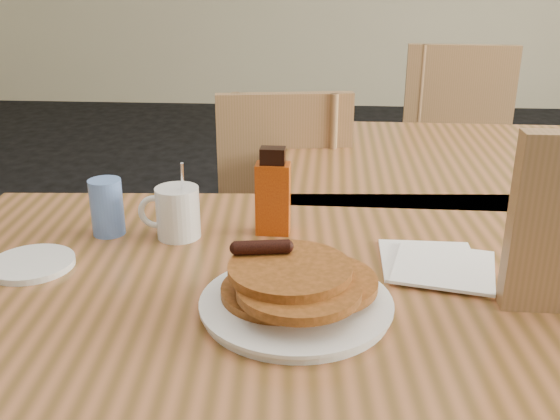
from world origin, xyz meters
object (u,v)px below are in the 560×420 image
object	(u,v)px
main_table	(260,294)
neighbor_table	(506,172)
coffee_mug	(176,212)
chair_main_far	(282,220)
syrup_bottle	(273,194)
pancake_plate	(296,293)
chair_neighbor_far	(459,147)
blue_tumbler	(107,207)

from	to	relation	value
main_table	neighbor_table	world-z (taller)	same
neighbor_table	coffee_mug	size ratio (longest dim) A/B	8.07
chair_main_far	main_table	bearing A→B (deg)	-97.71
main_table	syrup_bottle	xyz separation A→B (m)	(0.01, 0.19, 0.12)
main_table	chair_main_far	xyz separation A→B (m)	(-0.01, 0.75, -0.16)
neighbor_table	pancake_plate	world-z (taller)	pancake_plate
pancake_plate	syrup_bottle	bearing A→B (deg)	101.37
main_table	syrup_bottle	distance (m)	0.23
chair_main_far	pancake_plate	distance (m)	0.91
chair_main_far	chair_neighbor_far	distance (m)	1.01
chair_neighbor_far	blue_tumbler	world-z (taller)	chair_neighbor_far
chair_main_far	syrup_bottle	world-z (taller)	syrup_bottle
coffee_mug	chair_main_far	bearing A→B (deg)	86.93
chair_neighbor_far	syrup_bottle	world-z (taller)	chair_neighbor_far
chair_neighbor_far	main_table	bearing A→B (deg)	-109.78
chair_neighbor_far	pancake_plate	size ratio (longest dim) A/B	3.14
neighbor_table	chair_neighbor_far	world-z (taller)	chair_neighbor_far
chair_main_far	syrup_bottle	distance (m)	0.63
neighbor_table	blue_tumbler	size ratio (longest dim) A/B	11.42
chair_neighbor_far	chair_main_far	bearing A→B (deg)	-127.92
syrup_bottle	pancake_plate	bearing A→B (deg)	-77.12
blue_tumbler	neighbor_table	bearing A→B (deg)	32.24
coffee_mug	syrup_bottle	size ratio (longest dim) A/B	0.91
neighbor_table	coffee_mug	distance (m)	1.03
main_table	coffee_mug	xyz separation A→B (m)	(-0.19, 0.16, 0.09)
main_table	blue_tumbler	bearing A→B (deg)	153.66
main_table	neighbor_table	size ratio (longest dim) A/B	1.04
chair_neighbor_far	coffee_mug	xyz separation A→B (m)	(-0.84, -1.34, 0.22)
chair_main_far	coffee_mug	distance (m)	0.67
main_table	syrup_bottle	size ratio (longest dim) A/B	7.58
main_table	syrup_bottle	bearing A→B (deg)	87.85
neighbor_table	chair_neighbor_far	distance (m)	0.74
main_table	chair_neighbor_far	distance (m)	1.65
pancake_plate	blue_tumbler	bearing A→B (deg)	145.00
neighbor_table	pancake_plate	xyz separation A→B (m)	(-0.57, -0.89, 0.07)
chair_neighbor_far	pancake_plate	xyz separation A→B (m)	(-0.59, -1.62, 0.20)
pancake_plate	chair_neighbor_far	bearing A→B (deg)	70.02
chair_main_far	chair_neighbor_far	xyz separation A→B (m)	(0.67, 0.75, 0.04)
syrup_bottle	coffee_mug	bearing A→B (deg)	-168.35
chair_main_far	coffee_mug	size ratio (longest dim) A/B	5.54
chair_main_far	syrup_bottle	bearing A→B (deg)	-96.67
chair_main_far	blue_tumbler	size ratio (longest dim) A/B	7.85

